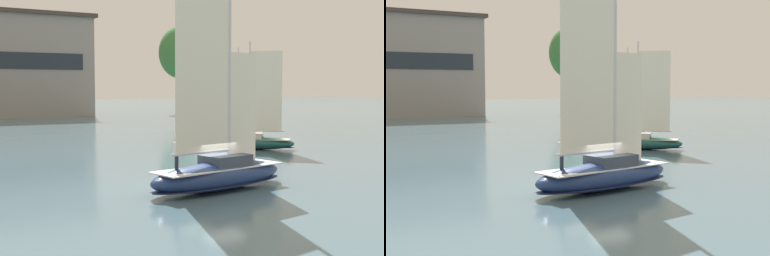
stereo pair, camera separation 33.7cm
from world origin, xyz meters
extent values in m
plane|color=slate|center=(0.00, 0.00, 0.00)|extent=(400.00, 400.00, 0.00)
cylinder|color=brown|center=(37.16, 74.68, 4.84)|extent=(0.77, 0.77, 9.69)
ellipsoid|color=#3D7A3D|center=(37.16, 74.68, 12.62)|extent=(8.72, 8.72, 10.66)
ellipsoid|color=navy|center=(0.00, 0.00, 0.76)|extent=(9.26, 4.14, 1.52)
ellipsoid|color=#19234C|center=(0.00, 0.00, 0.34)|extent=(9.35, 4.18, 0.18)
cube|color=silver|center=(0.00, 0.00, 1.21)|extent=(8.13, 3.54, 0.06)
cube|color=#333D4C|center=(0.44, 0.08, 1.55)|extent=(2.79, 2.19, 0.63)
cylinder|color=silver|center=(0.70, 0.13, 6.83)|extent=(0.18, 0.18, 11.19)
cylinder|color=silver|center=(-1.27, -0.24, 2.13)|extent=(3.99, 0.90, 0.15)
cube|color=silver|center=(-1.12, -0.21, 6.72)|extent=(3.65, 0.72, 9.17)
cube|color=silver|center=(1.77, 0.34, 4.32)|extent=(1.94, 0.39, 6.15)
cylinder|color=#232838|center=(-2.69, -0.21, 1.66)|extent=(0.23, 0.23, 0.85)
cylinder|color=silver|center=(-2.69, -0.21, 2.41)|extent=(0.40, 0.40, 0.65)
sphere|color=tan|center=(-2.69, -0.21, 2.86)|extent=(0.24, 0.24, 0.24)
ellipsoid|color=maroon|center=(21.66, 30.93, 0.63)|extent=(7.67, 3.13, 1.27)
ellipsoid|color=#19234C|center=(21.66, 30.93, 0.28)|extent=(7.75, 3.16, 0.15)
cube|color=beige|center=(21.66, 30.93, 1.01)|extent=(6.74, 2.67, 0.06)
cube|color=silver|center=(22.03, 30.98, 1.30)|extent=(2.27, 1.74, 0.52)
cylinder|color=silver|center=(22.25, 31.02, 5.70)|extent=(0.15, 0.15, 9.31)
cylinder|color=silver|center=(20.59, 30.78, 1.79)|extent=(3.34, 0.60, 0.13)
cylinder|color=silver|center=(20.59, 30.78, 1.88)|extent=(3.02, 0.63, 0.20)
ellipsoid|color=#194C47|center=(12.68, 14.18, 0.58)|extent=(6.22, 6.14, 1.16)
ellipsoid|color=#19234C|center=(12.68, 14.18, 0.26)|extent=(6.28, 6.20, 0.14)
cube|color=beige|center=(12.68, 14.18, 0.93)|extent=(5.42, 5.34, 0.06)
cube|color=beige|center=(12.44, 14.41, 1.20)|extent=(2.30, 2.29, 0.48)
cylinder|color=silver|center=(12.29, 14.56, 5.23)|extent=(0.14, 0.14, 8.53)
cylinder|color=silver|center=(13.39, 13.48, 1.64)|extent=(2.28, 2.23, 0.12)
cube|color=silver|center=(13.30, 13.57, 5.14)|extent=(2.04, 2.00, 7.00)
cube|color=silver|center=(11.68, 15.15, 3.31)|extent=(1.09, 1.07, 4.69)
camera|label=1|loc=(-15.15, -24.06, 5.54)|focal=50.00mm
camera|label=2|loc=(-14.85, -24.22, 5.54)|focal=50.00mm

